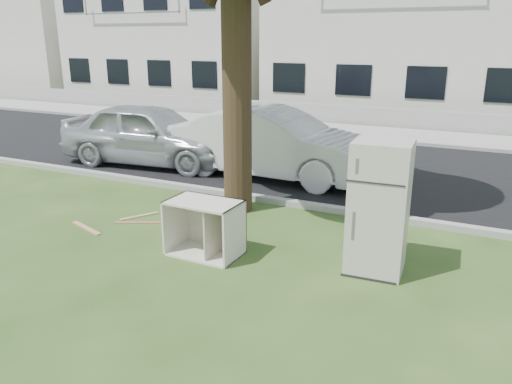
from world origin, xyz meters
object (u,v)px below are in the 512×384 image
at_px(car_center, 274,143).
at_px(car_left, 150,134).
at_px(cabinet, 205,228).
at_px(fridge, 379,208).

distance_m(car_center, car_left, 3.44).
height_order(car_center, car_left, car_center).
bearing_deg(car_center, cabinet, -166.49).
bearing_deg(car_left, cabinet, -141.27).
height_order(cabinet, car_left, car_left).
xyz_separation_m(fridge, car_left, (-6.78, 3.76, -0.14)).
height_order(cabinet, car_center, car_center).
xyz_separation_m(fridge, cabinet, (-2.49, -0.58, -0.52)).
height_order(fridge, car_left, fridge).
xyz_separation_m(fridge, car_center, (-3.35, 3.97, -0.13)).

